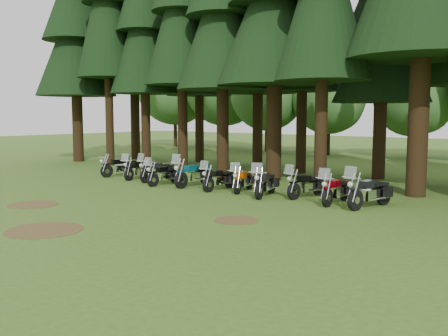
{
  "coord_description": "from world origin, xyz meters",
  "views": [
    {
      "loc": [
        13.8,
        -11.73,
        3.31
      ],
      "look_at": [
        0.41,
        5.0,
        1.0
      ],
      "focal_mm": 40.0,
      "sensor_mm": 36.0,
      "label": 1
    }
  ],
  "objects_px": {
    "motorcycle_7": "(265,184)",
    "motorcycle_9": "(336,191)",
    "motorcycle_0": "(120,167)",
    "motorcycle_5": "(219,180)",
    "motorcycle_2": "(159,172)",
    "motorcycle_8": "(307,186)",
    "motorcycle_3": "(164,175)",
    "motorcycle_10": "(370,193)",
    "motorcycle_6": "(243,181)",
    "motorcycle_4": "(194,175)",
    "motorcycle_1": "(138,170)"
  },
  "relations": [
    {
      "from": "motorcycle_7",
      "to": "motorcycle_8",
      "type": "height_order",
      "value": "motorcycle_7"
    },
    {
      "from": "motorcycle_1",
      "to": "motorcycle_5",
      "type": "bearing_deg",
      "value": -16.01
    },
    {
      "from": "motorcycle_3",
      "to": "motorcycle_7",
      "type": "bearing_deg",
      "value": 2.38
    },
    {
      "from": "motorcycle_2",
      "to": "motorcycle_6",
      "type": "height_order",
      "value": "motorcycle_2"
    },
    {
      "from": "motorcycle_6",
      "to": "motorcycle_8",
      "type": "relative_size",
      "value": 0.96
    },
    {
      "from": "motorcycle_2",
      "to": "motorcycle_10",
      "type": "distance_m",
      "value": 10.96
    },
    {
      "from": "motorcycle_4",
      "to": "motorcycle_9",
      "type": "height_order",
      "value": "motorcycle_4"
    },
    {
      "from": "motorcycle_1",
      "to": "motorcycle_9",
      "type": "xyz_separation_m",
      "value": [
        11.2,
        -0.22,
        0.02
      ]
    },
    {
      "from": "motorcycle_8",
      "to": "motorcycle_10",
      "type": "bearing_deg",
      "value": 0.79
    },
    {
      "from": "motorcycle_0",
      "to": "motorcycle_7",
      "type": "bearing_deg",
      "value": 6.06
    },
    {
      "from": "motorcycle_2",
      "to": "motorcycle_4",
      "type": "xyz_separation_m",
      "value": [
        2.5,
        -0.17,
        0.04
      ]
    },
    {
      "from": "motorcycle_4",
      "to": "motorcycle_10",
      "type": "height_order",
      "value": "motorcycle_4"
    },
    {
      "from": "motorcycle_7",
      "to": "motorcycle_9",
      "type": "distance_m",
      "value": 3.01
    },
    {
      "from": "motorcycle_0",
      "to": "motorcycle_8",
      "type": "xyz_separation_m",
      "value": [
        11.27,
        0.13,
        -0.0
      ]
    },
    {
      "from": "motorcycle_0",
      "to": "motorcycle_8",
      "type": "height_order",
      "value": "motorcycle_8"
    },
    {
      "from": "motorcycle_5",
      "to": "motorcycle_8",
      "type": "relative_size",
      "value": 0.98
    },
    {
      "from": "motorcycle_5",
      "to": "motorcycle_8",
      "type": "xyz_separation_m",
      "value": [
        3.98,
        0.65,
        0.01
      ]
    },
    {
      "from": "motorcycle_5",
      "to": "motorcycle_7",
      "type": "bearing_deg",
      "value": -4.11
    },
    {
      "from": "motorcycle_2",
      "to": "motorcycle_3",
      "type": "bearing_deg",
      "value": -28.06
    },
    {
      "from": "motorcycle_5",
      "to": "motorcycle_9",
      "type": "relative_size",
      "value": 0.96
    },
    {
      "from": "motorcycle_1",
      "to": "motorcycle_9",
      "type": "height_order",
      "value": "motorcycle_9"
    },
    {
      "from": "motorcycle_0",
      "to": "motorcycle_5",
      "type": "bearing_deg",
      "value": 5.84
    },
    {
      "from": "motorcycle_0",
      "to": "motorcycle_1",
      "type": "distance_m",
      "value": 1.64
    },
    {
      "from": "motorcycle_3",
      "to": "motorcycle_10",
      "type": "relative_size",
      "value": 0.87
    },
    {
      "from": "motorcycle_8",
      "to": "motorcycle_9",
      "type": "xyz_separation_m",
      "value": [
        1.56,
        -0.56,
        0.01
      ]
    },
    {
      "from": "motorcycle_2",
      "to": "motorcycle_8",
      "type": "height_order",
      "value": "motorcycle_2"
    },
    {
      "from": "motorcycle_1",
      "to": "motorcycle_2",
      "type": "distance_m",
      "value": 1.52
    },
    {
      "from": "motorcycle_4",
      "to": "motorcycle_7",
      "type": "relative_size",
      "value": 1.07
    },
    {
      "from": "motorcycle_2",
      "to": "motorcycle_6",
      "type": "distance_m",
      "value": 5.26
    },
    {
      "from": "motorcycle_2",
      "to": "motorcycle_3",
      "type": "xyz_separation_m",
      "value": [
        1.11,
        -0.7,
        -0.03
      ]
    },
    {
      "from": "motorcycle_2",
      "to": "motorcycle_5",
      "type": "relative_size",
      "value": 1.07
    },
    {
      "from": "motorcycle_2",
      "to": "motorcycle_10",
      "type": "xyz_separation_m",
      "value": [
        10.95,
        -0.21,
        0.03
      ]
    },
    {
      "from": "motorcycle_8",
      "to": "motorcycle_1",
      "type": "bearing_deg",
      "value": -166.86
    },
    {
      "from": "motorcycle_6",
      "to": "motorcycle_10",
      "type": "relative_size",
      "value": 0.86
    },
    {
      "from": "motorcycle_5",
      "to": "motorcycle_7",
      "type": "height_order",
      "value": "motorcycle_7"
    },
    {
      "from": "motorcycle_6",
      "to": "motorcycle_10",
      "type": "bearing_deg",
      "value": -18.05
    },
    {
      "from": "motorcycle_1",
      "to": "motorcycle_2",
      "type": "xyz_separation_m",
      "value": [
        1.52,
        0.02,
        0.03
      ]
    },
    {
      "from": "motorcycle_2",
      "to": "motorcycle_3",
      "type": "distance_m",
      "value": 1.31
    },
    {
      "from": "motorcycle_0",
      "to": "motorcycle_1",
      "type": "relative_size",
      "value": 1.03
    },
    {
      "from": "motorcycle_1",
      "to": "motorcycle_7",
      "type": "bearing_deg",
      "value": -16.02
    },
    {
      "from": "motorcycle_1",
      "to": "motorcycle_7",
      "type": "height_order",
      "value": "motorcycle_7"
    },
    {
      "from": "motorcycle_5",
      "to": "motorcycle_4",
      "type": "bearing_deg",
      "value": 173.32
    },
    {
      "from": "motorcycle_8",
      "to": "motorcycle_9",
      "type": "bearing_deg",
      "value": -8.46
    },
    {
      "from": "motorcycle_2",
      "to": "motorcycle_10",
      "type": "height_order",
      "value": "motorcycle_10"
    },
    {
      "from": "motorcycle_5",
      "to": "motorcycle_8",
      "type": "height_order",
      "value": "motorcycle_8"
    },
    {
      "from": "motorcycle_2",
      "to": "motorcycle_8",
      "type": "distance_m",
      "value": 8.13
    },
    {
      "from": "motorcycle_5",
      "to": "motorcycle_9",
      "type": "height_order",
      "value": "motorcycle_9"
    },
    {
      "from": "motorcycle_3",
      "to": "motorcycle_7",
      "type": "height_order",
      "value": "motorcycle_7"
    },
    {
      "from": "motorcycle_5",
      "to": "motorcycle_7",
      "type": "xyz_separation_m",
      "value": [
        2.53,
        -0.14,
        0.03
      ]
    },
    {
      "from": "motorcycle_1",
      "to": "motorcycle_3",
      "type": "relative_size",
      "value": 1.01
    }
  ]
}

